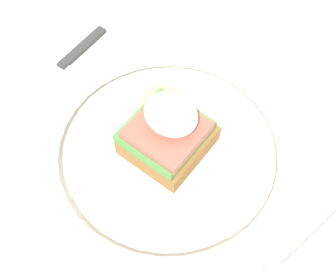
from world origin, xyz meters
TOP-DOWN VIEW (x-y plane):
  - dining_table at (0.00, 0.00)m, footprint 0.87×0.78m
  - plate at (-0.01, 0.01)m, footprint 0.26×0.26m
  - sandwich at (-0.01, 0.01)m, footprint 0.11×0.11m
  - fork at (-0.19, 0.02)m, footprint 0.04×0.14m
  - knife at (0.17, -0.00)m, footprint 0.02×0.20m

SIDE VIEW (x-z plane):
  - dining_table at x=0.00m, z-range 0.24..0.96m
  - fork at x=-0.19m, z-range 0.72..0.73m
  - knife at x=0.17m, z-range 0.72..0.73m
  - plate at x=-0.01m, z-range 0.72..0.74m
  - sandwich at x=-0.01m, z-range 0.73..0.81m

